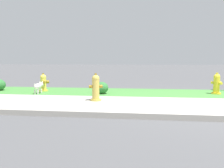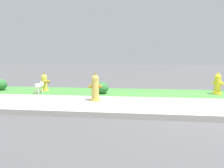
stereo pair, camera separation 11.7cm
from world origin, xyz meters
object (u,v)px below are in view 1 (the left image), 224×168
Objects in this scene: fire_hydrant_by_grass_verge at (217,84)px; small_white_dog at (39,86)px; fire_hydrant_far_end at (44,83)px; shrub_bush_mid_verge at (101,88)px; fire_hydrant_near_corner at (96,88)px.

fire_hydrant_by_grass_verge reaches higher than small_white_dog.
fire_hydrant_far_end is 2.31m from shrub_bush_mid_verge.
shrub_bush_mid_verge is at bearing 44.93° from fire_hydrant_far_end.
fire_hydrant_by_grass_verge is at bearing 54.11° from fire_hydrant_far_end.
small_white_dog is at bearing -123.46° from fire_hydrant_by_grass_verge.
fire_hydrant_by_grass_verge is at bearing 6.79° from fire_hydrant_near_corner.
fire_hydrant_by_grass_verge reaches higher than fire_hydrant_far_end.
fire_hydrant_far_end is at bearing 9.04° from small_white_dog.
fire_hydrant_far_end is 1.40× the size of shrub_bush_mid_verge.
fire_hydrant_far_end reaches higher than shrub_bush_mid_verge.
fire_hydrant_by_grass_verge is 4.28m from fire_hydrant_near_corner.
fire_hydrant_by_grass_verge reaches higher than shrub_bush_mid_verge.
fire_hydrant_near_corner reaches higher than fire_hydrant_by_grass_verge.
small_white_dog is 1.16× the size of shrub_bush_mid_verge.
fire_hydrant_far_end is 0.86× the size of fire_hydrant_near_corner.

